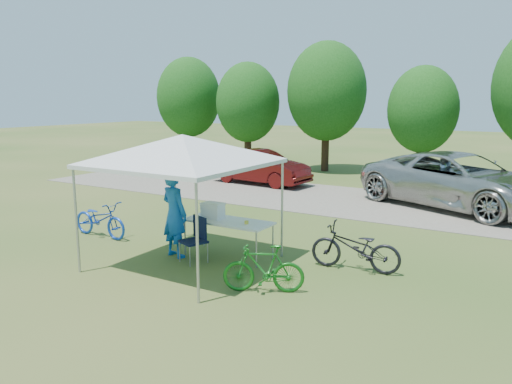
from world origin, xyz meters
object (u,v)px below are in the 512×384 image
cyclist (174,214)px  bike_dark (355,248)px  folding_chair (196,235)px  sedan (260,167)px  bike_blue (100,219)px  bike_green (263,269)px  cooler (213,210)px  folding_table (228,222)px  minivan (460,181)px

cyclist → bike_dark: cyclist is taller
folding_chair → sedan: sedan is taller
bike_blue → bike_green: 5.46m
cooler → bike_green: bearing=-33.5°
bike_blue → folding_table: bearing=-83.5°
bike_green → bike_dark: bike_dark is taller
bike_blue → bike_dark: size_ratio=0.95×
minivan → sedan: bearing=108.5°
folding_table → bike_dark: 2.80m
cyclist → bike_dark: bearing=-150.7°
minivan → bike_blue: bearing=162.5°
bike_blue → minivan: size_ratio=0.28×
folding_chair → minivan: 9.32m
folding_table → cooler: size_ratio=4.07×
bike_dark → sedan: size_ratio=0.44×
folding_chair → cyclist: (-0.60, 0.01, 0.40)m
cooler → bike_green: size_ratio=0.33×
bike_green → minivan: size_ratio=0.23×
folding_table → cooler: cooler is taller
bike_green → minivan: 9.43m
folding_chair → bike_blue: 3.26m
folding_table → cyclist: (-0.99, -0.62, 0.20)m
folding_chair → bike_dark: folding_chair is taller
cyclist → bike_dark: 3.93m
bike_dark → minivan: minivan is taller
minivan → sedan: size_ratio=1.51×
cooler → bike_green: cooler is taller
folding_chair → sedan: 9.90m
folding_table → bike_dark: bearing=11.2°
folding_chair → bike_blue: size_ratio=0.55×
cyclist → bike_blue: bearing=6.8°
minivan → folding_table: bearing=179.4°
cyclist → sedan: (-3.21, 9.13, -0.26)m
folding_table → bike_blue: (-3.65, -0.37, -0.31)m
folding_chair → cyclist: 0.72m
folding_chair → bike_dark: (3.12, 1.16, -0.09)m
bike_green → sedan: sedan is taller
sedan → minivan: bearing=-90.2°
bike_blue → bike_green: (5.36, -1.04, -0.01)m
folding_table → cyclist: 1.19m
folding_table → cooler: (-0.41, -0.00, 0.22)m
bike_dark → minivan: bearing=167.1°
folding_chair → cooler: 0.75m
cooler → cyclist: bearing=-133.5°
cyclist → minivan: size_ratio=0.31×
folding_chair → sedan: size_ratio=0.23×
bike_blue → minivan: (7.15, 8.21, 0.43)m
cooler → minivan: (3.91, 7.84, -0.10)m
bike_green → sedan: (-5.92, 9.92, 0.26)m
folding_table → sedan: size_ratio=0.47×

